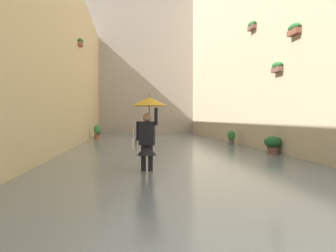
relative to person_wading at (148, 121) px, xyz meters
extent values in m
plane|color=slate|center=(-1.03, -7.82, -1.37)|extent=(72.93, 72.93, 0.00)
cube|color=slate|center=(-1.03, -7.82, -1.31)|extent=(8.84, 35.17, 0.13)
cube|color=beige|center=(-5.95, -7.82, 4.95)|extent=(1.80, 33.17, 12.65)
cube|color=brown|center=(-4.95, -6.71, 4.08)|extent=(0.20, 0.70, 0.18)
ellipsoid|color=#387F3D|center=(-4.95, -6.71, 4.24)|extent=(0.28, 0.76, 0.24)
cube|color=brown|center=(-4.95, -2.50, 2.91)|extent=(0.20, 0.70, 0.18)
ellipsoid|color=#2D7033|center=(-4.95, -2.50, 3.07)|extent=(0.28, 0.76, 0.24)
cube|color=brown|center=(-4.95, -3.89, 1.86)|extent=(0.20, 0.70, 0.18)
ellipsoid|color=#2D7033|center=(-4.95, -3.89, 2.02)|extent=(0.28, 0.76, 0.24)
cube|color=tan|center=(3.90, -7.82, 2.74)|extent=(1.80, 33.17, 8.22)
cube|color=#9E563D|center=(2.90, -9.82, 3.79)|extent=(0.20, 0.70, 0.18)
ellipsoid|color=#23602D|center=(2.90, -9.82, 3.95)|extent=(0.28, 0.76, 0.24)
cube|color=#A89989|center=(-1.03, -23.31, 5.61)|extent=(11.64, 1.80, 13.98)
cube|color=black|center=(0.11, -0.03, -1.32)|extent=(0.16, 0.26, 0.10)
cylinder|color=black|center=(0.11, -0.03, -0.93)|extent=(0.15, 0.15, 0.68)
cube|color=black|center=(-0.06, 0.02, -1.32)|extent=(0.16, 0.26, 0.10)
cylinder|color=black|center=(-0.06, 0.02, -0.93)|extent=(0.15, 0.15, 0.68)
cube|color=black|center=(0.02, -0.01, -0.30)|extent=(0.42, 0.31, 0.59)
cone|color=black|center=(0.02, -0.01, -0.71)|extent=(0.61, 0.61, 0.28)
sphere|color=tan|center=(0.02, -0.01, 0.10)|extent=(0.21, 0.21, 0.21)
cylinder|color=black|center=(-0.20, 0.05, 0.12)|extent=(0.10, 0.10, 0.44)
cylinder|color=black|center=(0.25, -0.06, -0.24)|extent=(0.10, 0.10, 0.48)
cylinder|color=black|center=(-0.03, 0.01, 0.24)|extent=(0.02, 0.02, 0.50)
cone|color=gold|center=(-0.03, 0.01, 0.49)|extent=(0.93, 0.93, 0.22)
cylinder|color=black|center=(-0.03, 0.01, 0.63)|extent=(0.01, 0.01, 0.08)
cube|color=beige|center=(0.33, -0.06, -0.57)|extent=(0.13, 0.29, 0.32)
torus|color=beige|center=(0.33, -0.06, -0.29)|extent=(0.09, 0.30, 0.30)
cylinder|color=brown|center=(-4.78, -3.83, -1.18)|extent=(0.41, 0.41, 0.38)
torus|color=brown|center=(-4.78, -3.83, -0.99)|extent=(0.45, 0.45, 0.04)
ellipsoid|color=#23602D|center=(-4.78, -3.83, -0.79)|extent=(0.64, 0.64, 0.40)
cylinder|color=#66605B|center=(-4.54, -8.51, -1.19)|extent=(0.29, 0.29, 0.38)
torus|color=#56524E|center=(-4.54, -8.51, -1.00)|extent=(0.32, 0.32, 0.04)
ellipsoid|color=#2D7033|center=(-4.54, -8.51, -0.76)|extent=(0.39, 0.39, 0.47)
cylinder|color=#9E563D|center=(2.52, -14.98, -1.18)|extent=(0.41, 0.41, 0.40)
torus|color=brown|center=(2.52, -14.98, -0.98)|extent=(0.45, 0.45, 0.04)
ellipsoid|color=#387F3D|center=(2.52, -14.98, -0.66)|extent=(0.46, 0.46, 0.63)
camera|label=1|loc=(0.47, 9.22, 0.08)|focal=39.52mm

